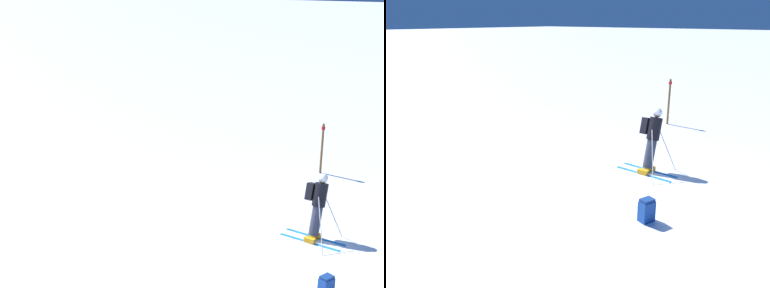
{
  "view_description": "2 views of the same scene",
  "coord_description": "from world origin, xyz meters",
  "views": [
    {
      "loc": [
        -10.75,
        -4.91,
        6.47
      ],
      "look_at": [
        2.11,
        4.61,
        1.51
      ],
      "focal_mm": 50.0,
      "sensor_mm": 36.0,
      "label": 1
    },
    {
      "loc": [
        -7.19,
        -4.63,
        3.93
      ],
      "look_at": [
        0.14,
        1.58,
        0.72
      ],
      "focal_mm": 35.0,
      "sensor_mm": 36.0,
      "label": 2
    }
  ],
  "objects": [
    {
      "name": "trail_marker",
      "position": [
        5.95,
        1.89,
        0.98
      ],
      "size": [
        0.13,
        0.13,
        1.77
      ],
      "color": "brown",
      "rests_on": "ground"
    },
    {
      "name": "ground_plane",
      "position": [
        0.0,
        0.0,
        0.0
      ],
      "size": [
        300.0,
        300.0,
        0.0
      ],
      "primitive_type": "plane",
      "color": "white"
    },
    {
      "name": "spare_backpack",
      "position": [
        -1.12,
        -1.31,
        0.24
      ],
      "size": [
        0.35,
        0.3,
        0.5
      ],
      "rotation": [
        0.0,
        0.0,
        2.84
      ],
      "color": "#194293",
      "rests_on": "ground"
    },
    {
      "name": "skier",
      "position": [
        1.37,
        0.03,
        0.95
      ],
      "size": [
        1.29,
        1.64,
        1.74
      ],
      "rotation": [
        0.0,
        0.0,
        0.01
      ],
      "color": "#1E7AC6",
      "rests_on": "ground"
    }
  ]
}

